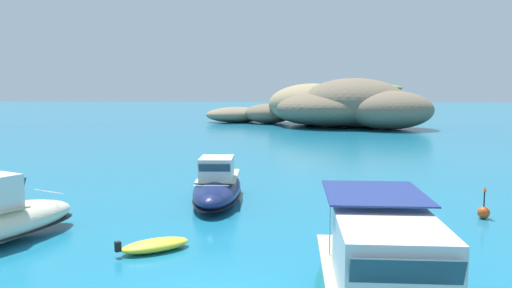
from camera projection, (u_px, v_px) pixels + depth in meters
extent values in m
ellipsoid|color=#756651|center=(335.00, 108.00, 80.05)|extent=(25.38, 25.46, 5.68)
ellipsoid|color=#756651|center=(389.00, 110.00, 74.44)|extent=(14.81, 14.37, 5.63)
ellipsoid|color=#756651|center=(354.00, 103.00, 78.83)|extent=(19.13, 18.98, 7.45)
ellipsoid|color=#9E8966|center=(312.00, 104.00, 83.31)|extent=(19.64, 19.42, 6.67)
ellipsoid|color=#84755B|center=(366.00, 106.00, 83.61)|extent=(15.79, 15.79, 6.00)
ellipsoid|color=olive|center=(355.00, 88.00, 80.24)|extent=(14.23, 12.94, 1.65)
ellipsoid|color=#84755B|center=(236.00, 115.00, 89.71)|extent=(13.07, 11.81, 2.65)
ellipsoid|color=#756651|center=(269.00, 113.00, 87.41)|extent=(11.20, 11.51, 3.30)
ellipsoid|color=#756651|center=(245.00, 115.00, 90.12)|extent=(6.35, 4.51, 2.31)
ellipsoid|color=navy|center=(218.00, 189.00, 27.40)|extent=(2.79, 8.16, 1.37)
ellipsoid|color=black|center=(218.00, 194.00, 27.44)|extent=(2.84, 8.32, 0.16)
cube|color=#C6B793|center=(218.00, 176.00, 27.94)|extent=(2.26, 4.52, 0.06)
cube|color=silver|center=(217.00, 168.00, 26.87)|extent=(1.79, 2.33, 1.13)
cube|color=#2D4756|center=(214.00, 169.00, 25.72)|extent=(1.58, 0.33, 0.60)
cylinder|color=silver|center=(211.00, 186.00, 24.20)|extent=(1.69, 0.11, 0.04)
cube|color=#C6B793|center=(379.00, 271.00, 12.32)|extent=(2.73, 5.84, 0.06)
cube|color=silver|center=(391.00, 258.00, 10.92)|extent=(2.24, 2.98, 1.48)
cube|color=#2D4756|center=(406.00, 277.00, 9.42)|extent=(2.07, 0.34, 0.78)
cube|color=navy|center=(374.00, 193.00, 13.18)|extent=(2.50, 3.19, 0.04)
cylinder|color=silver|center=(417.00, 226.00, 13.20)|extent=(0.03, 0.03, 1.69)
cylinder|color=silver|center=(330.00, 224.00, 13.35)|extent=(0.03, 0.03, 1.69)
cube|color=#2D4756|center=(10.00, 184.00, 20.47)|extent=(1.71, 1.04, 0.67)
cylinder|color=silver|center=(48.00, 192.00, 22.08)|extent=(1.72, 0.87, 0.04)
ellipsoid|color=yellow|center=(155.00, 245.00, 19.10)|extent=(2.75, 2.41, 0.44)
cube|color=#9E998E|center=(155.00, 244.00, 19.09)|extent=(1.83, 1.55, 0.06)
cube|color=black|center=(118.00, 247.00, 18.35)|extent=(0.28, 0.28, 0.36)
sphere|color=#E54C19|center=(484.00, 213.00, 23.82)|extent=(0.56, 0.56, 0.56)
cylinder|color=black|center=(484.00, 202.00, 23.77)|extent=(0.06, 0.06, 1.00)
cone|color=#E54C19|center=(485.00, 189.00, 23.70)|extent=(0.20, 0.20, 0.20)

